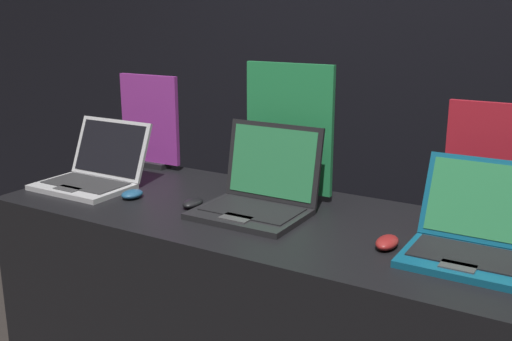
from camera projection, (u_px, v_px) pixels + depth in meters
wall_back at (389, 59)px, 3.06m from camera, size 8.00×0.05×2.80m
display_counter at (257, 336)px, 2.20m from camera, size 1.87×0.73×0.96m
laptop_front at (94, 171)px, 2.38m from camera, size 0.37×0.34×0.25m
mouse_front at (132, 194)px, 2.23m from camera, size 0.07×0.09×0.03m
promo_stand_front at (150, 124)px, 2.64m from camera, size 0.31×0.07×0.41m
laptop_middle at (259, 193)px, 2.06m from camera, size 0.37×0.34×0.29m
mouse_middle at (193, 203)px, 2.13m from camera, size 0.06×0.10×0.03m
promo_stand_middle at (289, 134)px, 2.20m from camera, size 0.35×0.07×0.50m
laptop_back at (471, 236)px, 1.69m from camera, size 0.33×0.36×0.26m
mouse_back at (387, 242)px, 1.76m from camera, size 0.06×0.11×0.03m
promo_stand_back at (495, 168)px, 1.92m from camera, size 0.32×0.07×0.40m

